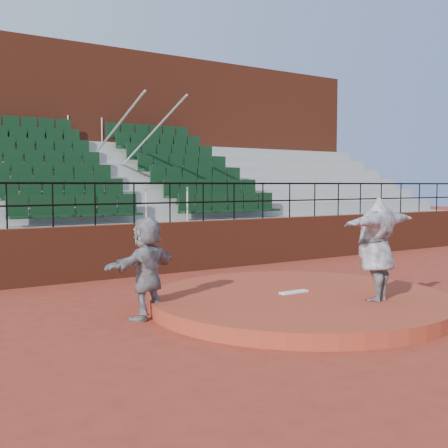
{
  "coord_description": "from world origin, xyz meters",
  "views": [
    {
      "loc": [
        -6.81,
        -7.72,
        2.26
      ],
      "look_at": [
        0.0,
        2.5,
        1.4
      ],
      "focal_mm": 45.0,
      "sensor_mm": 36.0,
      "label": 1
    }
  ],
  "objects": [
    {
      "name": "ground",
      "position": [
        0.0,
        0.0,
        0.0
      ],
      "size": [
        90.0,
        90.0,
        0.0
      ],
      "primitive_type": "plane",
      "color": "maroon",
      "rests_on": "ground"
    },
    {
      "name": "pitchers_mound",
      "position": [
        0.0,
        0.0,
        0.12
      ],
      "size": [
        5.5,
        5.5,
        0.25
      ],
      "primitive_type": "cylinder",
      "color": "#A13A24",
      "rests_on": "ground"
    },
    {
      "name": "pitching_rubber",
      "position": [
        0.0,
        0.15,
        0.27
      ],
      "size": [
        0.6,
        0.15,
        0.03
      ],
      "primitive_type": "cube",
      "color": "white",
      "rests_on": "pitchers_mound"
    },
    {
      "name": "boundary_wall",
      "position": [
        0.0,
        5.0,
        0.65
      ],
      "size": [
        24.0,
        0.3,
        1.3
      ],
      "primitive_type": "cube",
      "color": "maroon",
      "rests_on": "ground"
    },
    {
      "name": "wall_railing",
      "position": [
        0.0,
        5.0,
        2.03
      ],
      "size": [
        24.04,
        0.05,
        1.03
      ],
      "color": "black",
      "rests_on": "boundary_wall"
    },
    {
      "name": "seating_deck",
      "position": [
        0.0,
        8.65,
        1.44
      ],
      "size": [
        24.0,
        5.97,
        4.63
      ],
      "color": "#9A9B95",
      "rests_on": "ground"
    },
    {
      "name": "press_box_facade",
      "position": [
        0.0,
        12.6,
        3.55
      ],
      "size": [
        24.0,
        3.0,
        7.1
      ],
      "primitive_type": "cube",
      "color": "maroon",
      "rests_on": "ground"
    },
    {
      "name": "pitcher",
      "position": [
        0.72,
        -1.17,
        1.15
      ],
      "size": [
        2.28,
        1.07,
        1.79
      ],
      "primitive_type": "imported",
      "rotation": [
        0.0,
        0.0,
        3.37
      ],
      "color": "black",
      "rests_on": "pitchers_mound"
    },
    {
      "name": "fielder",
      "position": [
        -2.69,
        0.81,
        0.86
      ],
      "size": [
        1.67,
        1.09,
        1.73
      ],
      "primitive_type": "imported",
      "rotation": [
        0.0,
        0.0,
        3.54
      ],
      "color": "black",
      "rests_on": "ground"
    }
  ]
}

